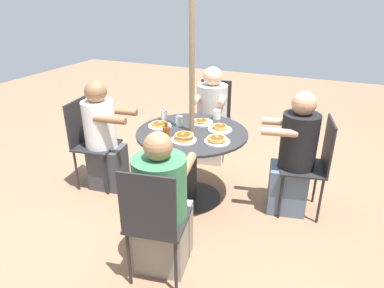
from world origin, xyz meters
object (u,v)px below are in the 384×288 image
(patio_chair_east, at_px, (154,219))
(syrup_bottle, at_px, (166,132))
(diner_south, at_px, (294,159))
(coffee_cup, at_px, (217,114))
(patio_chair_south, at_px, (313,161))
(patio_chair_west, at_px, (214,113))
(diner_east, at_px, (162,209))
(pancake_plate_b, at_px, (160,125))
(drinking_glass_a, at_px, (164,115))
(pancake_plate_e, at_px, (220,128))
(pancake_plate_a, at_px, (201,122))
(drinking_glass_b, at_px, (179,121))
(patio_table, at_px, (192,148))
(pancake_plate_d, at_px, (217,140))
(pancake_plate_c, at_px, (184,138))
(diner_north, at_px, (103,140))
(diner_west, at_px, (211,119))
(patio_chair_north, at_px, (89,138))

(patio_chair_east, bearing_deg, syrup_bottle, 101.62)
(diner_south, xyz_separation_m, coffee_cup, (-0.24, -0.84, 0.24))
(patio_chair_south, distance_m, patio_chair_west, 1.57)
(diner_east, xyz_separation_m, syrup_bottle, (-0.71, -0.32, 0.30))
(patio_chair_east, distance_m, diner_south, 1.50)
(pancake_plate_b, bearing_deg, syrup_bottle, 40.82)
(patio_chair_west, height_order, drinking_glass_a, patio_chair_west)
(patio_chair_east, xyz_separation_m, pancake_plate_e, (-1.25, 0.03, 0.22))
(diner_east, height_order, pancake_plate_e, diner_east)
(pancake_plate_b, relative_size, coffee_cup, 2.41)
(diner_south, bearing_deg, patio_chair_west, 38.88)
(patio_chair_east, height_order, pancake_plate_b, patio_chair_east)
(pancake_plate_e, bearing_deg, pancake_plate_a, -115.31)
(diner_east, bearing_deg, drinking_glass_b, 98.47)
(patio_chair_east, height_order, diner_east, diner_east)
(patio_table, distance_m, syrup_bottle, 0.37)
(patio_chair_east, height_order, patio_chair_south, same)
(syrup_bottle, bearing_deg, patio_table, 147.29)
(patio_table, bearing_deg, patio_chair_west, -170.81)
(patio_chair_south, distance_m, syrup_bottle, 1.37)
(patio_chair_east, height_order, pancake_plate_d, patio_chair_east)
(diner_south, bearing_deg, patio_chair_east, 138.89)
(patio_chair_west, relative_size, pancake_plate_c, 4.11)
(syrup_bottle, bearing_deg, diner_north, -96.97)
(diner_north, bearing_deg, drinking_glass_a, 109.49)
(pancake_plate_c, bearing_deg, drinking_glass_a, -134.31)
(pancake_plate_e, bearing_deg, drinking_glass_b, -84.07)
(patio_chair_east, height_order, syrup_bottle, patio_chair_east)
(patio_table, distance_m, diner_south, 0.96)
(diner_south, bearing_deg, diner_west, 43.86)
(diner_south, bearing_deg, pancake_plate_a, 75.32)
(patio_chair_west, distance_m, pancake_plate_c, 1.39)
(patio_chair_north, distance_m, pancake_plate_b, 0.82)
(diner_east, bearing_deg, diner_south, 45.57)
(diner_north, distance_m, pancake_plate_a, 1.04)
(coffee_cup, bearing_deg, patio_chair_east, 3.86)
(syrup_bottle, bearing_deg, pancake_plate_d, 101.35)
(patio_chair_south, xyz_separation_m, patio_chair_west, (-0.89, -1.29, 0.00))
(diner_east, height_order, coffee_cup, diner_east)
(coffee_cup, bearing_deg, pancake_plate_c, -6.40)
(drinking_glass_a, bearing_deg, diner_north, -62.25)
(patio_chair_north, distance_m, drinking_glass_b, 1.01)
(pancake_plate_b, bearing_deg, diner_south, 99.16)
(pancake_plate_d, relative_size, syrup_bottle, 1.49)
(pancake_plate_d, bearing_deg, patio_chair_south, 114.80)
(patio_chair_south, distance_m, coffee_cup, 1.06)
(patio_chair_east, bearing_deg, pancake_plate_c, 91.25)
(diner_west, bearing_deg, drinking_glass_b, 79.12)
(patio_table, bearing_deg, diner_south, 101.62)
(patio_chair_north, distance_m, diner_north, 0.17)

